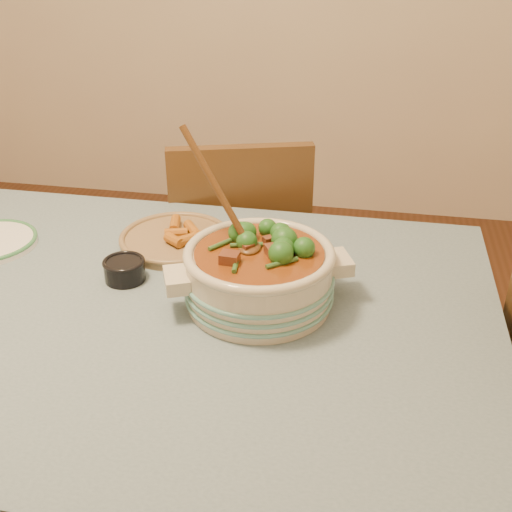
{
  "coord_description": "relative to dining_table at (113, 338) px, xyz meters",
  "views": [
    {
      "loc": [
        0.53,
        -1.09,
        1.52
      ],
      "look_at": [
        0.31,
        0.07,
        0.87
      ],
      "focal_mm": 45.0,
      "sensor_mm": 36.0,
      "label": 1
    }
  ],
  "objects": [
    {
      "name": "chair_far",
      "position": [
        0.13,
        0.72,
        -0.15
      ],
      "size": [
        0.53,
        0.53,
        0.91
      ],
      "rotation": [
        0.0,
        0.0,
        3.44
      ],
      "color": "brown",
      "rests_on": "floor"
    },
    {
      "name": "fried_plate",
      "position": [
        0.06,
        0.29,
        0.11
      ],
      "size": [
        0.36,
        0.36,
        0.05
      ],
      "rotation": [
        0.0,
        0.0,
        0.38
      ],
      "color": "#927551",
      "rests_on": "dining_table"
    },
    {
      "name": "stew_casserole",
      "position": [
        0.32,
        0.07,
        0.17
      ],
      "size": [
        0.41,
        0.41,
        0.38
      ],
      "rotation": [
        0.0,
        0.0,
        0.4
      ],
      "color": "beige",
      "rests_on": "dining_table"
    },
    {
      "name": "dining_table",
      "position": [
        0.0,
        0.0,
        0.0
      ],
      "size": [
        1.68,
        1.08,
        0.76
      ],
      "color": "brown",
      "rests_on": "floor"
    },
    {
      "name": "condiment_bowl",
      "position": [
        0.0,
        0.1,
        0.12
      ],
      "size": [
        0.11,
        0.11,
        0.05
      ],
      "rotation": [
        0.0,
        0.0,
        -0.22
      ],
      "color": "black",
      "rests_on": "dining_table"
    }
  ]
}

